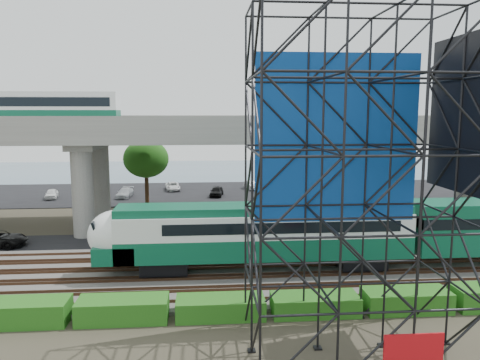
{
  "coord_description": "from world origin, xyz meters",
  "views": [
    {
      "loc": [
        0.15,
        -27.46,
        10.56
      ],
      "look_at": [
        2.85,
        6.0,
        5.72
      ],
      "focal_mm": 35.0,
      "sensor_mm": 36.0,
      "label": 1
    }
  ],
  "objects": [
    {
      "name": "rail_tracks",
      "position": [
        0.0,
        2.0,
        0.28
      ],
      "size": [
        90.0,
        9.52,
        0.16
      ],
      "color": "#472D1E",
      "rests_on": "ballast_bed"
    },
    {
      "name": "scaffold_tower",
      "position": [
        6.75,
        -7.98,
        7.47
      ],
      "size": [
        9.36,
        6.36,
        15.0
      ],
      "color": "black",
      "rests_on": "ground"
    },
    {
      "name": "parking_lot",
      "position": [
        0.0,
        34.0,
        0.04
      ],
      "size": [
        90.0,
        18.0,
        0.08
      ],
      "primitive_type": "cube",
      "color": "black",
      "rests_on": "ground"
    },
    {
      "name": "parked_cars",
      "position": [
        0.16,
        33.65,
        0.67
      ],
      "size": [
        38.44,
        9.33,
        1.31
      ],
      "color": "white",
      "rests_on": "parking_lot"
    },
    {
      "name": "service_road",
      "position": [
        0.0,
        10.5,
        0.04
      ],
      "size": [
        90.0,
        5.0,
        0.08
      ],
      "primitive_type": "cube",
      "color": "black",
      "rests_on": "ground"
    },
    {
      "name": "overpass",
      "position": [
        -0.98,
        16.0,
        8.21
      ],
      "size": [
        80.0,
        12.0,
        12.4
      ],
      "color": "#9E9B93",
      "rests_on": "ground"
    },
    {
      "name": "commuter_train",
      "position": [
        6.25,
        2.0,
        2.88
      ],
      "size": [
        29.3,
        3.06,
        4.3
      ],
      "color": "black",
      "rests_on": "rail_tracks"
    },
    {
      "name": "ballast_bed",
      "position": [
        0.0,
        2.0,
        0.1
      ],
      "size": [
        90.0,
        12.0,
        0.2
      ],
      "primitive_type": "cube",
      "color": "slate",
      "rests_on": "ground"
    },
    {
      "name": "ground",
      "position": [
        0.0,
        0.0,
        0.0
      ],
      "size": [
        140.0,
        140.0,
        0.0
      ],
      "primitive_type": "plane",
      "color": "#474233",
      "rests_on": "ground"
    },
    {
      "name": "trees",
      "position": [
        -4.67,
        16.17,
        5.57
      ],
      "size": [
        40.94,
        16.94,
        7.69
      ],
      "color": "#382314",
      "rests_on": "ground"
    },
    {
      "name": "harbor_water",
      "position": [
        0.0,
        56.0,
        0.01
      ],
      "size": [
        140.0,
        40.0,
        0.03
      ],
      "primitive_type": "cube",
      "color": "#43626E",
      "rests_on": "ground"
    },
    {
      "name": "hedge_strip",
      "position": [
        1.01,
        -4.3,
        0.56
      ],
      "size": [
        34.6,
        1.8,
        1.2
      ],
      "color": "#195914",
      "rests_on": "ground"
    }
  ]
}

